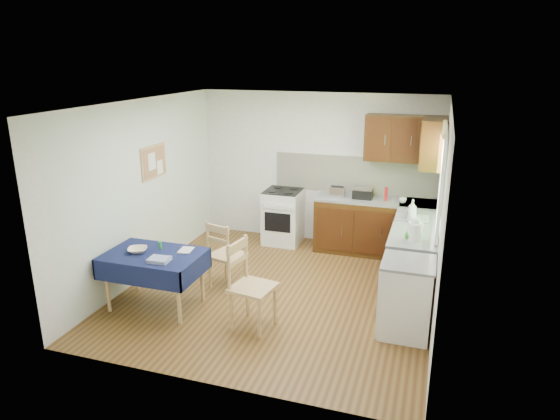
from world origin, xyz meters
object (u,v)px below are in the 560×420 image
(toaster, at_px, (337,192))
(sandwich_press, at_px, (363,193))
(chair_near, at_px, (249,282))
(chair_far, at_px, (225,253))
(kettle, at_px, (415,230))
(dining_table, at_px, (154,261))
(dish_rack, at_px, (412,217))

(toaster, height_order, sandwich_press, toaster)
(sandwich_press, bearing_deg, chair_near, -126.30)
(chair_far, bearing_deg, kettle, -160.04)
(chair_far, relative_size, chair_near, 0.91)
(dining_table, xyz_separation_m, kettle, (3.06, 0.96, 0.42))
(toaster, distance_m, dish_rack, 1.44)
(chair_near, height_order, sandwich_press, sandwich_press)
(chair_near, xyz_separation_m, dish_rack, (1.68, 1.90, 0.37))
(sandwich_press, relative_size, kettle, 1.00)
(dish_rack, bearing_deg, kettle, -97.71)
(chair_far, height_order, toaster, toaster)
(dining_table, distance_m, toaster, 3.16)
(chair_near, distance_m, toaster, 2.76)
(chair_far, bearing_deg, dining_table, 67.16)
(dining_table, relative_size, toaster, 5.02)
(toaster, relative_size, dish_rack, 0.53)
(chair_far, distance_m, kettle, 2.51)
(toaster, bearing_deg, dining_table, -103.77)
(dining_table, distance_m, dish_rack, 3.50)
(sandwich_press, xyz_separation_m, kettle, (0.89, -1.69, 0.05))
(dining_table, bearing_deg, chair_far, 57.34)
(chair_near, bearing_deg, sandwich_press, -8.28)
(toaster, height_order, dish_rack, dish_rack)
(toaster, bearing_deg, chair_near, -79.53)
(dining_table, height_order, chair_near, chair_near)
(dining_table, bearing_deg, kettle, 23.13)
(chair_near, bearing_deg, dish_rack, -32.20)
(kettle, bearing_deg, chair_far, -175.54)
(sandwich_press, distance_m, kettle, 1.92)
(chair_far, bearing_deg, sandwich_press, -113.99)
(dining_table, height_order, chair_far, chair_far)
(toaster, xyz_separation_m, sandwich_press, (0.40, 0.06, 0.00))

